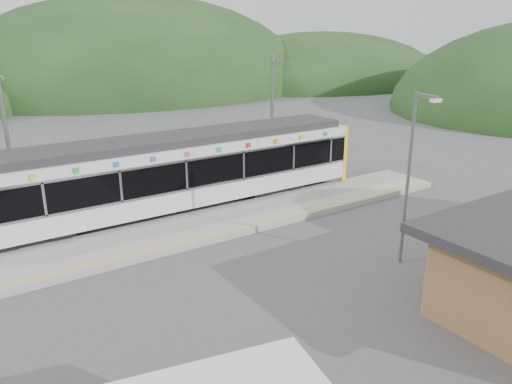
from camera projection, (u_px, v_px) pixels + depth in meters
ground at (252, 254)px, 19.58m from camera, size 120.00×120.00×0.00m
hills at (294, 192)px, 27.02m from camera, size 146.00×149.00×26.00m
platform at (212, 225)px, 22.15m from camera, size 26.00×3.20×0.30m
yellow_line at (226, 231)px, 21.07m from camera, size 26.00×0.10×0.01m
train at (163, 173)px, 23.15m from camera, size 20.44×3.01×3.74m
catenary_mast_west at (8, 145)px, 21.55m from camera, size 0.18×1.80×7.00m
catenary_mast_east at (272, 115)px, 28.89m from camera, size 0.18×1.80×7.00m
lamp_post at (412, 166)px, 17.66m from camera, size 0.38×1.14×6.41m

